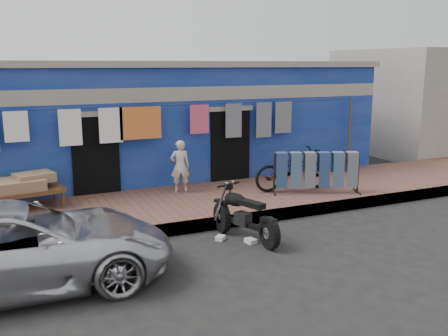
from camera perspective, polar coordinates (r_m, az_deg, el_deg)
ground at (r=9.05m, az=5.30°, el=-9.53°), size 80.00×80.00×0.00m
sidewalk at (r=11.57m, az=-2.05°, el=-4.05°), size 28.00×3.00×0.25m
curb at (r=10.30m, az=1.04°, el=-6.06°), size 28.00×0.10×0.25m
building at (r=14.99m, az=-7.92°, el=5.57°), size 12.20×5.20×3.36m
neighbor_right at (r=20.93m, az=22.54°, el=7.12°), size 6.00×5.00×3.80m
clothesline at (r=12.15m, az=-7.73°, el=4.71°), size 10.06×0.06×2.10m
car at (r=8.04m, az=-22.67°, el=-8.18°), size 4.75×2.27×1.32m
seated_person at (r=11.99m, az=-5.04°, el=0.21°), size 0.51×0.40×1.27m
bicycle at (r=12.25m, az=7.88°, el=0.37°), size 2.01×0.89×1.26m
motorcycle at (r=9.44m, az=2.37°, el=-5.28°), size 1.53×1.92×1.02m
charpoy at (r=11.44m, az=-22.89°, el=-2.70°), size 2.36×1.55×0.71m
jeans_rack at (r=12.08m, az=10.51°, el=-0.45°), size 2.43×1.89×1.02m
litter_a at (r=9.58m, az=-0.42°, el=-7.99°), size 0.23×0.23×0.08m
litter_b at (r=10.27m, az=4.77°, el=-6.67°), size 0.18×0.19×0.08m
litter_c at (r=9.44m, az=3.06°, el=-8.31°), size 0.20×0.23×0.08m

